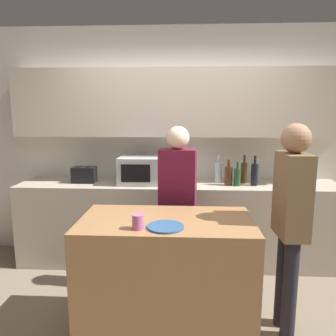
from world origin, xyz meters
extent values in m
cube|color=silver|center=(0.00, 1.74, 1.35)|extent=(6.40, 0.08, 2.70)
cube|color=beige|center=(0.00, 1.54, 1.83)|extent=(3.74, 0.32, 0.75)
cube|color=#B7AD99|center=(0.00, 1.39, 0.47)|extent=(3.60, 0.62, 0.93)
cube|color=#996B42|center=(-0.07, 0.15, 0.46)|extent=(1.32, 0.71, 0.93)
cube|color=#B7BABC|center=(-0.41, 1.37, 1.08)|extent=(0.52, 0.38, 0.30)
cube|color=black|center=(-0.46, 1.18, 1.08)|extent=(0.31, 0.01, 0.19)
cube|color=black|center=(-1.07, 1.37, 1.02)|extent=(0.26, 0.16, 0.18)
cube|color=black|center=(-1.12, 1.37, 1.11)|extent=(0.02, 0.11, 0.01)
cube|color=black|center=(-1.02, 1.37, 1.11)|extent=(0.02, 0.11, 0.01)
cylinder|color=brown|center=(1.20, 1.37, 0.98)|extent=(0.14, 0.14, 0.10)
cylinder|color=#38662D|center=(1.20, 1.37, 1.12)|extent=(0.01, 0.01, 0.18)
sphere|color=silver|center=(1.20, 1.37, 1.26)|extent=(0.13, 0.13, 0.13)
cylinder|color=silver|center=(0.45, 1.46, 1.04)|extent=(0.08, 0.08, 0.23)
cylinder|color=silver|center=(0.45, 1.46, 1.20)|extent=(0.03, 0.03, 0.09)
cylinder|color=#472814|center=(0.54, 1.33, 1.03)|extent=(0.08, 0.08, 0.20)
cylinder|color=#472814|center=(0.54, 1.33, 1.18)|extent=(0.03, 0.03, 0.08)
cylinder|color=#194723|center=(0.64, 1.30, 1.03)|extent=(0.07, 0.07, 0.19)
cylinder|color=#194723|center=(0.64, 1.30, 1.16)|extent=(0.02, 0.02, 0.07)
cylinder|color=#472814|center=(0.73, 1.43, 1.05)|extent=(0.07, 0.07, 0.23)
cylinder|color=#472814|center=(0.73, 1.43, 1.21)|extent=(0.02, 0.02, 0.09)
cylinder|color=black|center=(0.83, 1.33, 1.05)|extent=(0.08, 0.08, 0.24)
cylinder|color=black|center=(0.83, 1.33, 1.21)|extent=(0.03, 0.03, 0.09)
cylinder|color=#2D5684|center=(-0.07, -0.03, 0.93)|extent=(0.26, 0.26, 0.01)
cylinder|color=#BA5996|center=(-0.26, -0.07, 0.98)|extent=(0.08, 0.08, 0.10)
cylinder|color=black|center=(0.87, 0.11, 0.40)|extent=(0.11, 0.11, 0.80)
cylinder|color=black|center=(0.86, 0.27, 0.40)|extent=(0.11, 0.11, 0.80)
cube|color=brown|center=(0.87, 0.19, 1.12)|extent=(0.20, 0.35, 0.63)
sphere|color=#9E7051|center=(0.87, 0.19, 1.54)|extent=(0.22, 0.22, 0.22)
cylinder|color=black|center=(0.08, 0.76, 0.39)|extent=(0.11, 0.11, 0.78)
cylinder|color=black|center=(-0.08, 0.78, 0.39)|extent=(0.11, 0.11, 0.78)
cube|color=maroon|center=(0.00, 0.77, 1.08)|extent=(0.36, 0.23, 0.61)
sphere|color=beige|center=(0.00, 0.77, 1.50)|extent=(0.21, 0.21, 0.21)
camera|label=1|loc=(0.07, -2.22, 1.74)|focal=35.00mm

